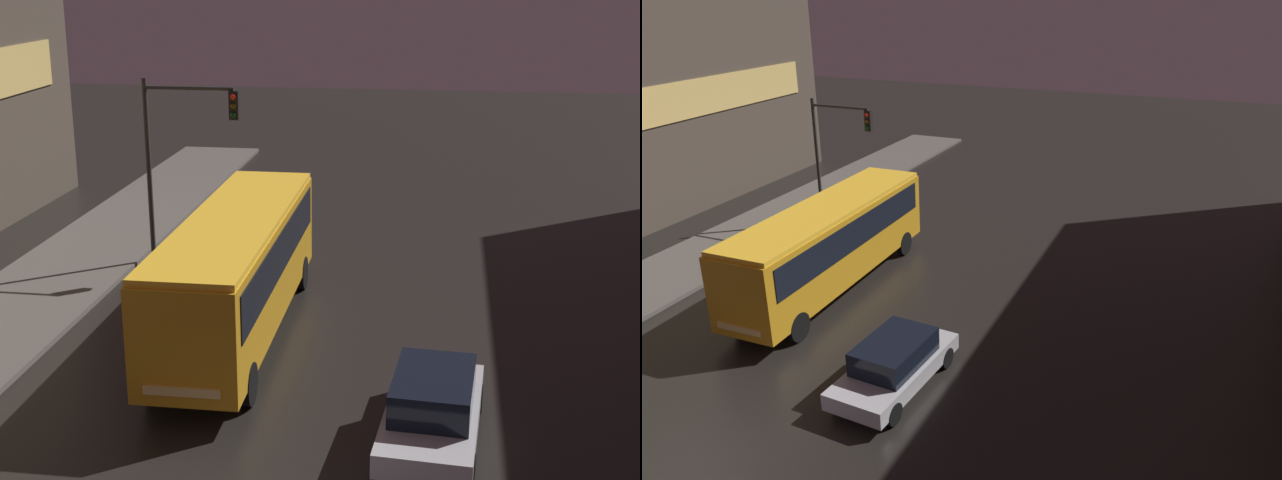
{
  "view_description": "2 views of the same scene",
  "coord_description": "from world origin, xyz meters",
  "views": [
    {
      "loc": [
        2.94,
        -11.75,
        9.43
      ],
      "look_at": [
        -0.66,
        13.02,
        1.73
      ],
      "focal_mm": 50.0,
      "sensor_mm": 36.0,
      "label": 1
    },
    {
      "loc": [
        10.4,
        -8.49,
        10.83
      ],
      "look_at": [
        2.11,
        11.81,
        1.83
      ],
      "focal_mm": 35.0,
      "sensor_mm": 36.0,
      "label": 2
    }
  ],
  "objects": [
    {
      "name": "sidewalk_left",
      "position": [
        -9.0,
        10.0,
        0.07
      ],
      "size": [
        4.0,
        48.0,
        0.15
      ],
      "color": "#56514C",
      "rests_on": "ground"
    },
    {
      "name": "bus_near",
      "position": [
        -2.36,
        9.69,
        2.04
      ],
      "size": [
        2.5,
        10.52,
        3.32
      ],
      "rotation": [
        0.0,
        0.0,
        3.15
      ],
      "color": "orange",
      "rests_on": "ground"
    },
    {
      "name": "car_taxi",
      "position": [
        2.87,
        4.87,
        0.77
      ],
      "size": [
        2.2,
        4.53,
        1.51
      ],
      "rotation": [
        0.0,
        0.0,
        3.07
      ],
      "color": "#B7B7BC",
      "rests_on": "ground"
    },
    {
      "name": "traffic_light_main",
      "position": [
        -5.45,
        15.09,
        4.13
      ],
      "size": [
        3.09,
        0.35,
        6.12
      ],
      "color": "#2D2D2D",
      "rests_on": "ground"
    }
  ]
}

